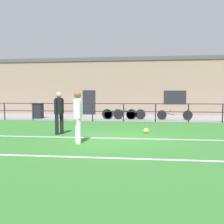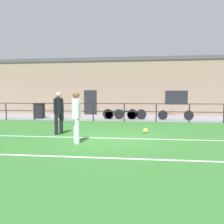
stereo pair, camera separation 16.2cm
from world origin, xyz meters
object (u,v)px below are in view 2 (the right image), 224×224
object	(u,v)px
bicycle_parked_2	(176,115)
trash_bin_0	(39,111)
spectator_child	(60,110)
bicycle_parked_3	(120,115)
player_goalkeeper	(59,110)
bicycle_parked_0	(130,114)
player_winger	(76,114)
bicycle_parked_1	(120,114)
soccer_ball_match	(146,131)

from	to	relation	value
bicycle_parked_2	trash_bin_0	xyz separation A→B (m)	(-9.51, -0.04, 0.22)
spectator_child	bicycle_parked_3	distance (m)	4.34
player_goalkeeper	bicycle_parked_2	bearing A→B (deg)	-10.51
bicycle_parked_0	bicycle_parked_2	distance (m)	3.03
bicycle_parked_2	trash_bin_0	world-z (taller)	trash_bin_0
player_winger	bicycle_parked_1	xyz separation A→B (m)	(0.73, 8.25, -0.62)
bicycle_parked_2	trash_bin_0	size ratio (longest dim) A/B	2.13
spectator_child	trash_bin_0	bearing A→B (deg)	2.54
soccer_ball_match	trash_bin_0	xyz separation A→B (m)	(-7.45, 5.77, 0.46)
player_winger	bicycle_parked_2	world-z (taller)	player_winger
soccer_ball_match	bicycle_parked_2	size ratio (longest dim) A/B	0.09
bicycle_parked_0	bicycle_parked_1	size ratio (longest dim) A/B	0.92
bicycle_parked_1	trash_bin_0	size ratio (longest dim) A/B	2.20
player_winger	bicycle_parked_1	distance (m)	8.31
bicycle_parked_1	bicycle_parked_2	bearing A→B (deg)	0.00
bicycle_parked_3	player_winger	bearing A→B (deg)	-95.24
player_winger	bicycle_parked_2	bearing A→B (deg)	126.61
soccer_ball_match	bicycle_parked_3	bearing A→B (deg)	105.65
player_winger	bicycle_parked_3	world-z (taller)	player_winger
bicycle_parked_2	bicycle_parked_3	xyz separation A→B (m)	(-3.69, -0.00, -0.01)
trash_bin_0	bicycle_parked_0	bearing A→B (deg)	0.39
soccer_ball_match	bicycle_parked_2	world-z (taller)	bicycle_parked_2
bicycle_parked_1	trash_bin_0	world-z (taller)	trash_bin_0
trash_bin_0	player_goalkeeper	bearing A→B (deg)	-59.59
bicycle_parked_3	trash_bin_0	size ratio (longest dim) A/B	1.94
spectator_child	bicycle_parked_0	bearing A→B (deg)	178.65
bicycle_parked_3	bicycle_parked_2	bearing A→B (deg)	0.00
spectator_child	trash_bin_0	distance (m)	1.50
soccer_ball_match	spectator_child	distance (m)	8.37
player_goalkeeper	bicycle_parked_0	bearing A→B (deg)	8.36
bicycle_parked_1	trash_bin_0	bearing A→B (deg)	-179.56
player_goalkeeper	bicycle_parked_2	xyz separation A→B (m)	(5.71, 6.53, -0.66)
spectator_child	bicycle_parked_0	xyz separation A→B (m)	(4.99, -0.04, -0.27)
player_goalkeeper	bicycle_parked_3	xyz separation A→B (m)	(2.01, 6.53, -0.67)
player_goalkeeper	bicycle_parked_3	distance (m)	6.86
player_goalkeeper	bicycle_parked_0	size ratio (longest dim) A/B	0.81
player_winger	bicycle_parked_3	xyz separation A→B (m)	(0.76, 8.25, -0.66)
trash_bin_0	bicycle_parked_1	bearing A→B (deg)	0.44
soccer_ball_match	spectator_child	world-z (taller)	spectator_child
player_winger	soccer_ball_match	world-z (taller)	player_winger
player_winger	bicycle_parked_3	size ratio (longest dim) A/B	0.83
spectator_child	bicycle_parked_1	bearing A→B (deg)	178.57
bicycle_parked_3	player_goalkeeper	bearing A→B (deg)	-107.16
spectator_child	bicycle_parked_2	distance (m)	8.03
player_winger	bicycle_parked_2	distance (m)	9.40
spectator_child	bicycle_parked_1	xyz separation A→B (m)	(4.30, -0.04, -0.27)
bicycle_parked_3	trash_bin_0	world-z (taller)	trash_bin_0
bicycle_parked_3	trash_bin_0	bearing A→B (deg)	-179.57
bicycle_parked_0	trash_bin_0	bearing A→B (deg)	-179.61
bicycle_parked_0	bicycle_parked_3	world-z (taller)	bicycle_parked_0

